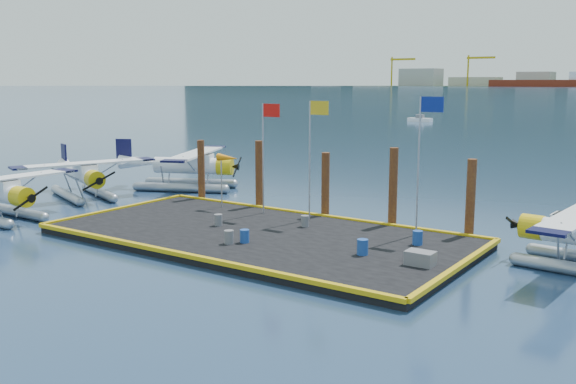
{
  "coord_description": "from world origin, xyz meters",
  "views": [
    {
      "loc": [
        18.25,
        -23.97,
        7.6
      ],
      "look_at": [
        0.38,
        2.0,
        2.12
      ],
      "focal_mm": 40.0,
      "sensor_mm": 36.0,
      "label": 1
    }
  ],
  "objects_px": {
    "drum_2": "(363,247)",
    "drum_4": "(418,238)",
    "crate": "(420,258)",
    "piling_2": "(325,187)",
    "drum_0": "(218,220)",
    "drum_1": "(245,236)",
    "piling_1": "(259,177)",
    "drum_5": "(305,221)",
    "piling_4": "(470,201)",
    "flagpole_yellow": "(313,142)",
    "windsock": "(228,159)",
    "seaplane_b": "(84,177)",
    "flagpole_blue": "(423,145)",
    "flagpole_red": "(266,141)",
    "piling_0": "(201,172)",
    "drum_3": "(229,237)",
    "piling_3": "(393,190)",
    "seaplane_c": "(191,168)"
  },
  "relations": [
    {
      "from": "drum_2",
      "to": "drum_4",
      "type": "height_order",
      "value": "drum_2"
    },
    {
      "from": "piling_2",
      "to": "piling_3",
      "type": "distance_m",
      "value": 4.01
    },
    {
      "from": "crate",
      "to": "piling_2",
      "type": "distance_m",
      "value": 10.32
    },
    {
      "from": "seaplane_b",
      "to": "piling_2",
      "type": "relative_size",
      "value": 2.34
    },
    {
      "from": "crate",
      "to": "flagpole_red",
      "type": "height_order",
      "value": "flagpole_red"
    },
    {
      "from": "flagpole_blue",
      "to": "piling_4",
      "type": "height_order",
      "value": "flagpole_blue"
    },
    {
      "from": "drum_4",
      "to": "piling_4",
      "type": "distance_m",
      "value": 3.71
    },
    {
      "from": "drum_5",
      "to": "piling_4",
      "type": "xyz_separation_m",
      "value": [
        7.31,
        3.09,
        1.32
      ]
    },
    {
      "from": "drum_1",
      "to": "piling_1",
      "type": "distance_m",
      "value": 8.81
    },
    {
      "from": "drum_2",
      "to": "drum_4",
      "type": "bearing_deg",
      "value": 66.77
    },
    {
      "from": "windsock",
      "to": "drum_5",
      "type": "bearing_deg",
      "value": -13.46
    },
    {
      "from": "seaplane_b",
      "to": "flagpole_yellow",
      "type": "distance_m",
      "value": 17.1
    },
    {
      "from": "windsock",
      "to": "piling_4",
      "type": "relative_size",
      "value": 0.78
    },
    {
      "from": "crate",
      "to": "piling_3",
      "type": "distance_m",
      "value": 7.6
    },
    {
      "from": "windsock",
      "to": "piling_3",
      "type": "distance_m",
      "value": 9.72
    },
    {
      "from": "flagpole_red",
      "to": "flagpole_yellow",
      "type": "relative_size",
      "value": 0.97
    },
    {
      "from": "seaplane_c",
      "to": "piling_2",
      "type": "xyz_separation_m",
      "value": [
        13.28,
        -3.63,
        0.37
      ]
    },
    {
      "from": "seaplane_b",
      "to": "piling_4",
      "type": "distance_m",
      "value": 24.74
    },
    {
      "from": "drum_5",
      "to": "flagpole_yellow",
      "type": "bearing_deg",
      "value": 108.14
    },
    {
      "from": "crate",
      "to": "drum_1",
      "type": "bearing_deg",
      "value": -171.91
    },
    {
      "from": "seaplane_c",
      "to": "drum_3",
      "type": "bearing_deg",
      "value": 24.0
    },
    {
      "from": "seaplane_b",
      "to": "drum_0",
      "type": "relative_size",
      "value": 15.37
    },
    {
      "from": "flagpole_red",
      "to": "flagpole_blue",
      "type": "xyz_separation_m",
      "value": [
        8.99,
        -0.0,
        0.29
      ]
    },
    {
      "from": "piling_3",
      "to": "flagpole_blue",
      "type": "bearing_deg",
      "value": -36.07
    },
    {
      "from": "seaplane_c",
      "to": "drum_4",
      "type": "distance_m",
      "value": 21.22
    },
    {
      "from": "crate",
      "to": "windsock",
      "type": "distance_m",
      "value": 14.66
    },
    {
      "from": "crate",
      "to": "flagpole_red",
      "type": "distance_m",
      "value": 12.45
    },
    {
      "from": "drum_2",
      "to": "flagpole_yellow",
      "type": "height_order",
      "value": "flagpole_yellow"
    },
    {
      "from": "drum_4",
      "to": "drum_3",
      "type": "bearing_deg",
      "value": -146.77
    },
    {
      "from": "seaplane_c",
      "to": "piling_4",
      "type": "height_order",
      "value": "piling_4"
    },
    {
      "from": "drum_2",
      "to": "piling_3",
      "type": "distance_m",
      "value": 6.48
    },
    {
      "from": "seaplane_b",
      "to": "drum_3",
      "type": "bearing_deg",
      "value": 94.65
    },
    {
      "from": "drum_1",
      "to": "windsock",
      "type": "relative_size",
      "value": 0.19
    },
    {
      "from": "drum_2",
      "to": "flagpole_yellow",
      "type": "bearing_deg",
      "value": 139.74
    },
    {
      "from": "seaplane_b",
      "to": "drum_2",
      "type": "xyz_separation_m",
      "value": [
        22.11,
        -3.19,
        -0.67
      ]
    },
    {
      "from": "drum_4",
      "to": "piling_0",
      "type": "distance_m",
      "value": 16.17
    },
    {
      "from": "piling_0",
      "to": "piling_2",
      "type": "distance_m",
      "value": 9.0
    },
    {
      "from": "drum_0",
      "to": "crate",
      "type": "relative_size",
      "value": 0.52
    },
    {
      "from": "drum_4",
      "to": "piling_0",
      "type": "height_order",
      "value": "piling_0"
    },
    {
      "from": "flagpole_blue",
      "to": "piling_4",
      "type": "xyz_separation_m",
      "value": [
        1.8,
        1.6,
        -2.69
      ]
    },
    {
      "from": "seaplane_b",
      "to": "drum_5",
      "type": "bearing_deg",
      "value": 111.0
    },
    {
      "from": "drum_4",
      "to": "drum_5",
      "type": "bearing_deg",
      "value": 178.37
    },
    {
      "from": "flagpole_yellow",
      "to": "piling_1",
      "type": "xyz_separation_m",
      "value": [
        -4.7,
        1.6,
        -2.41
      ]
    },
    {
      "from": "drum_1",
      "to": "drum_4",
      "type": "distance_m",
      "value": 7.74
    },
    {
      "from": "drum_4",
      "to": "flagpole_blue",
      "type": "relative_size",
      "value": 0.1
    },
    {
      "from": "flagpole_red",
      "to": "flagpole_blue",
      "type": "height_order",
      "value": "flagpole_blue"
    },
    {
      "from": "windsock",
      "to": "piling_3",
      "type": "xyz_separation_m",
      "value": [
        9.53,
        1.6,
        -1.08
      ]
    },
    {
      "from": "drum_0",
      "to": "piling_2",
      "type": "distance_m",
      "value": 6.29
    },
    {
      "from": "flagpole_yellow",
      "to": "piling_0",
      "type": "xyz_separation_m",
      "value": [
        -9.2,
        1.6,
        -2.51
      ]
    },
    {
      "from": "seaplane_b",
      "to": "piling_0",
      "type": "height_order",
      "value": "piling_0"
    }
  ]
}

